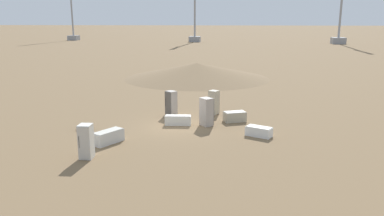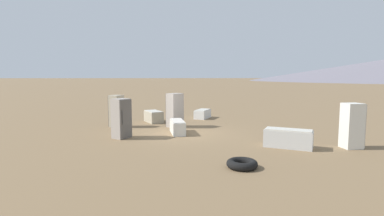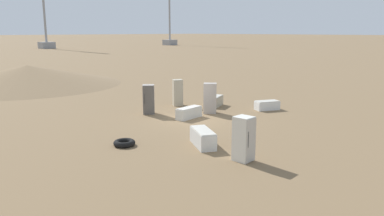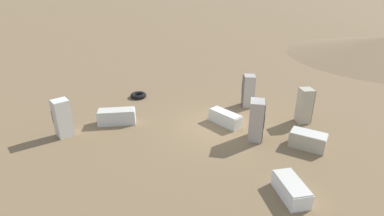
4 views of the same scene
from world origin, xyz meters
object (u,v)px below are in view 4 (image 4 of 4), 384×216
Objects in this scene: discarded_fridge_1 at (117,117)px; discarded_fridge_3 at (308,140)px; discarded_fridge_0 at (225,118)px; discarded_fridge_2 at (248,91)px; discarded_fridge_7 at (291,189)px; discarded_fridge_6 at (305,106)px; discarded_fridge_5 at (256,120)px; scrap_tire at (138,95)px; discarded_fridge_4 at (62,118)px.

discarded_fridge_3 is at bearing -112.01° from discarded_fridge_1.
discarded_fridge_1 is 9.11m from discarded_fridge_3.
discarded_fridge_2 reaches higher than discarded_fridge_0.
discarded_fridge_7 is (3.24, 1.50, -0.06)m from discarded_fridge_3.
discarded_fridge_0 is 4.04m from discarded_fridge_6.
discarded_fridge_0 is 5.62m from discarded_fridge_7.
discarded_fridge_3 is 2.33m from discarded_fridge_5.
scrap_tire is (1.80, -5.84, -0.20)m from discarded_fridge_0.
discarded_fridge_4 is at bearing 114.93° from discarded_fridge_3.
discarded_fridge_2 is at bearing 131.87° from scrap_tire.
discarded_fridge_7 is at bearing -114.76° from discarded_fridge_0.
discarded_fridge_6 is 1.84× the size of scrap_tire.
discarded_fridge_2 is 1.02× the size of discarded_fridge_6.
discarded_fridge_2 is 1.07× the size of discarded_fridge_7.
discarded_fridge_5 is at bearing 101.50° from discarded_fridge_3.
discarded_fridge_6 is at bearing -122.15° from discarded_fridge_4.
discarded_fridge_5 is at bearing -131.23° from discarded_fridge_4.
discarded_fridge_1 is at bearing 110.28° from discarded_fridge_2.
scrap_tire is at bearing 115.51° from discarded_fridge_7.
discarded_fridge_4 is at bearing -89.83° from discarded_fridge_6.
discarded_fridge_1 is at bearing -95.84° from discarded_fridge_6.
discarded_fridge_4 is at bearing 113.14° from discarded_fridge_1.
discarded_fridge_3 is at bearing 108.15° from scrap_tire.
discarded_fridge_5 reaches higher than discarded_fridge_4.
discarded_fridge_6 is at bearing 122.68° from scrap_tire.
discarded_fridge_0 reaches higher than discarded_fridge_7.
discarded_fridge_4 is at bearing 113.53° from discarded_fridge_2.
discarded_fridge_2 is at bearing -172.44° from discarded_fridge_5.
discarded_fridge_4 is (2.47, -0.28, 0.52)m from discarded_fridge_1.
discarded_fridge_7 is (1.88, 5.29, -0.03)m from discarded_fridge_0.
discarded_fridge_7 is (1.97, 3.37, -0.65)m from discarded_fridge_5.
discarded_fridge_2 reaches higher than discarded_fridge_4.
discarded_fridge_3 is 0.94× the size of discarded_fridge_6.
discarded_fridge_6 reaches higher than discarded_fridge_3.
discarded_fridge_0 is 4.02m from discarded_fridge_3.
discarded_fridge_5 reaches higher than discarded_fridge_7.
discarded_fridge_5 reaches higher than discarded_fridge_0.
discarded_fridge_2 is 3.80m from discarded_fridge_5.
discarded_fridge_0 is 2.82m from discarded_fridge_2.
discarded_fridge_3 is at bearing 50.87° from discarded_fridge_7.
discarded_fridge_6 is (-7.65, 5.55, 0.52)m from discarded_fridge_1.
discarded_fridge_1 reaches higher than discarded_fridge_0.
discarded_fridge_2 reaches higher than scrap_tire.
discarded_fridge_2 is at bearing 80.19° from discarded_fridge_7.
discarded_fridge_6 is at bearing -126.81° from discarded_fridge_2.
discarded_fridge_5 reaches higher than discarded_fridge_1.
scrap_tire is (5.15, -8.03, -0.77)m from discarded_fridge_6.
discarded_fridge_6 is at bearing 56.60° from discarded_fridge_7.
discarded_fridge_4 is 1.00× the size of discarded_fridge_6.
discarded_fridge_7 is (5.23, 3.10, -0.60)m from discarded_fridge_6.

